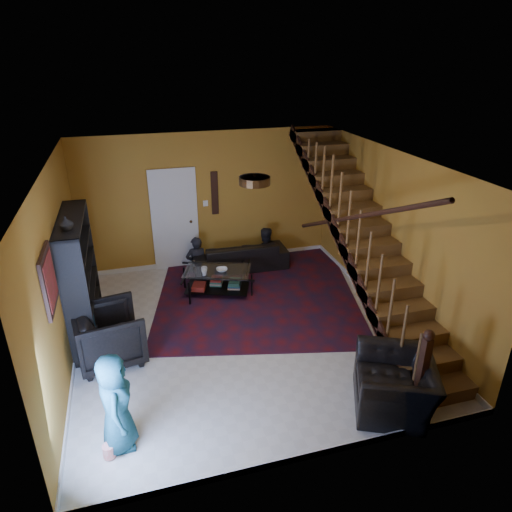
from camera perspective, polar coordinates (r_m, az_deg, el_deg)
The scene contains 21 objects.
floor at distance 7.66m, azimuth -1.81°, elevation -9.21°, with size 5.50×5.50×0.00m, color beige.
room at distance 8.62m, azimuth -12.70°, elevation -5.34°, with size 5.50×5.50×5.50m.
staircase at distance 7.73m, azimuth 13.49°, elevation 2.14°, with size 0.95×5.02×3.18m.
bookshelf at distance 7.59m, azimuth -20.99°, elevation -2.91°, with size 0.35×1.80×2.00m.
door at distance 9.52m, azimuth -10.10°, elevation 4.30°, with size 0.82×0.05×2.05m, color silver.
framed_picture at distance 5.94m, azimuth -24.49°, elevation -2.78°, with size 0.04×0.74×0.74m, color maroon.
wall_hanging at distance 9.47m, azimuth -5.19°, elevation 7.83°, with size 0.14×0.03×0.90m, color black.
ceiling_fixture at distance 5.80m, azimuth -0.18°, elevation 9.40°, with size 0.40×0.40×0.10m, color #3F2814.
rug at distance 8.86m, azimuth 0.00°, elevation -4.11°, with size 3.63×4.15×0.02m, color #480C11.
sofa at distance 9.60m, azimuth -2.03°, elevation 0.09°, with size 1.96×0.77×0.57m, color black.
armchair_left at distance 7.11m, azimuth -17.84°, elevation -9.36°, with size 0.92×0.95×0.86m, color black.
armchair_right at distance 6.29m, azimuth 16.94°, elevation -15.10°, with size 1.08×0.95×0.70m, color black.
person_adult_a at distance 9.54m, azimuth -7.39°, elevation -1.08°, with size 0.45×0.29×1.23m, color black.
person_adult_b at distance 9.82m, azimuth 1.07°, elevation 0.06°, with size 0.62×0.48×1.28m, color black.
person_child at distance 5.60m, azimuth -17.15°, elevation -17.17°, with size 0.61×0.40×1.25m, color #1B5266.
coffee_table at distance 8.65m, azimuth -4.83°, elevation -2.98°, with size 1.40×1.09×0.47m.
cup_a at distance 8.53m, azimuth -6.49°, elevation -1.66°, with size 0.12×0.12×0.09m, color #999999.
cup_b at distance 8.39m, azimuth -6.48°, elevation -2.11°, with size 0.10×0.10×0.10m, color #999999.
bowl at distance 8.52m, azimuth -4.29°, elevation -1.74°, with size 0.21×0.21×0.05m, color #999999.
vase at distance 6.71m, azimuth -22.66°, elevation 3.80°, with size 0.18×0.18×0.19m, color #999999.
popcorn_bucket at distance 5.86m, azimuth -17.90°, elevation -22.17°, with size 0.14×0.14×0.16m, color red.
Camera 1 is at (-1.53, -6.19, 4.25)m, focal length 32.00 mm.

